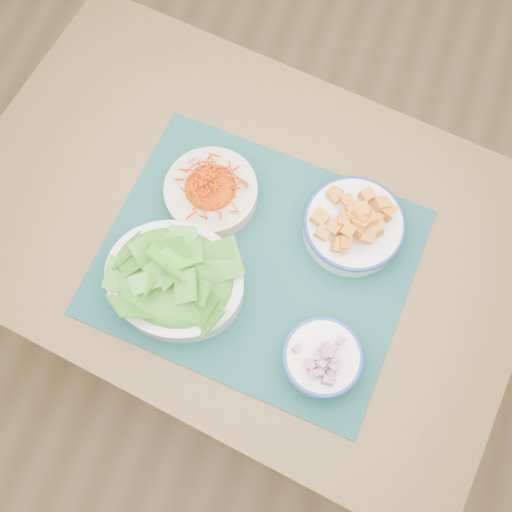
{
  "coord_description": "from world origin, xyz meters",
  "views": [
    {
      "loc": [
        -0.02,
        -0.62,
        1.8
      ],
      "look_at": [
        -0.13,
        -0.29,
        0.78
      ],
      "focal_mm": 40.0,
      "sensor_mm": 36.0,
      "label": 1
    }
  ],
  "objects": [
    {
      "name": "table",
      "position": [
        -0.19,
        -0.23,
        0.65
      ],
      "size": [
        1.23,
        0.9,
        0.75
      ],
      "rotation": [
        0.0,
        0.0,
        -0.12
      ],
      "color": "brown",
      "rests_on": "ground"
    },
    {
      "name": "squash_bowl",
      "position": [
        0.02,
        -0.17,
        0.8
      ],
      "size": [
        0.22,
        0.22,
        0.1
      ],
      "rotation": [
        0.0,
        0.0,
        -0.19
      ],
      "color": "white",
      "rests_on": "placemat"
    },
    {
      "name": "carrot_bowl",
      "position": [
        -0.26,
        -0.19,
        0.79
      ],
      "size": [
        0.23,
        0.23,
        0.07
      ],
      "rotation": [
        0.0,
        0.0,
        0.26
      ],
      "color": "beige",
      "rests_on": "placemat"
    },
    {
      "name": "placemat",
      "position": [
        -0.13,
        -0.29,
        0.75
      ],
      "size": [
        0.61,
        0.51,
        0.0
      ],
      "primitive_type": "cube",
      "rotation": [
        0.0,
        0.0,
        -0.06
      ],
      "color": "#0C2F2F",
      "rests_on": "table"
    },
    {
      "name": "ground",
      "position": [
        0.0,
        0.0,
        0.0
      ],
      "size": [
        4.0,
        4.0,
        0.0
      ],
      "primitive_type": "plane",
      "color": "#A88051",
      "rests_on": "ground"
    },
    {
      "name": "onion_bowl",
      "position": [
        0.04,
        -0.43,
        0.79
      ],
      "size": [
        0.18,
        0.18,
        0.07
      ],
      "rotation": [
        0.0,
        0.0,
        -0.35
      ],
      "color": "white",
      "rests_on": "placemat"
    },
    {
      "name": "lettuce_bowl",
      "position": [
        -0.26,
        -0.39,
        0.81
      ],
      "size": [
        0.26,
        0.22,
        0.12
      ],
      "rotation": [
        0.0,
        0.0,
        -0.01
      ],
      "color": "silver",
      "rests_on": "placemat"
    }
  ]
}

